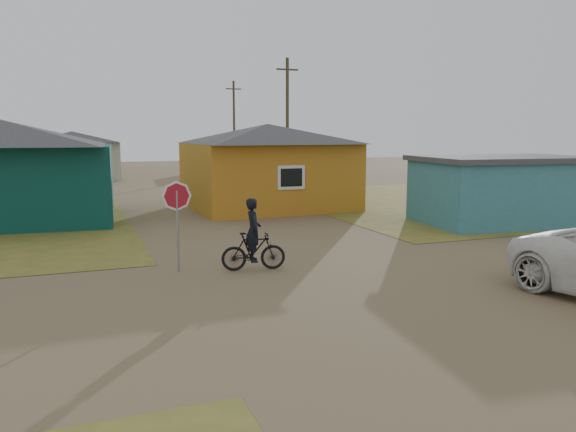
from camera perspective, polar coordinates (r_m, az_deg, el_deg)
name	(u,v)px	position (r m, az deg, el deg)	size (l,w,h in m)	color
ground	(363,290)	(12.79, 7.66, -7.48)	(120.00, 120.00, 0.00)	#786345
grass_ne	(481,200)	(31.22, 19.01, 1.59)	(20.00, 18.00, 0.00)	olive
house_teal	(4,170)	(24.47, -26.92, 4.18)	(8.93, 7.08, 4.00)	#0A3731
house_yellow	(268,165)	(26.22, -2.07, 5.20)	(7.72, 6.76, 3.90)	#BE791D
shed_turquoise	(501,190)	(23.26, 20.83, 2.53)	(6.71, 4.93, 2.60)	teal
house_pale_west	(73,155)	(44.82, -21.01, 5.81)	(7.04, 6.15, 3.60)	#A7AF96
house_beige_east	(254,150)	(53.25, -3.43, 6.69)	(6.95, 6.05, 3.60)	tan
utility_pole_near	(287,122)	(35.06, -0.07, 9.52)	(1.40, 0.20, 8.00)	#493E2B
utility_pole_far	(234,125)	(50.60, -5.50, 9.16)	(1.40, 0.20, 8.00)	#493E2B
stop_sign	(177,205)	(14.30, -11.23, 1.12)	(0.73, 0.26, 2.31)	gray
cyclist	(253,244)	(14.36, -3.54, -2.87)	(1.70, 0.73, 1.86)	black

